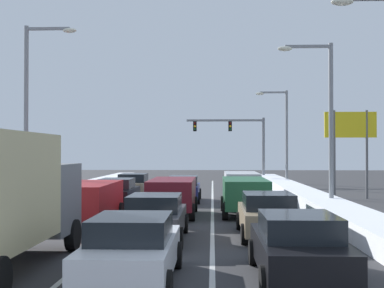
{
  "coord_description": "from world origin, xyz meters",
  "views": [
    {
      "loc": [
        1.71,
        -4.86,
        2.91
      ],
      "look_at": [
        0.24,
        32.26,
        3.47
      ],
      "focal_mm": 48.61,
      "sensor_mm": 36.0,
      "label": 1
    }
  ],
  "objects_px": {
    "suv_red_left_lane_second": "(88,200)",
    "street_lamp_right_far": "(282,129)",
    "suv_maroon_center_lane_third": "(172,194)",
    "street_lamp_left_mid": "(33,101)",
    "sedan_tan_right_lane_second": "(268,215)",
    "suv_silver_right_lane_fourth": "(241,183)",
    "roadside_sign_right": "(350,134)",
    "suv_green_right_lane_third": "(245,193)",
    "traffic_light_gantry": "(239,135)",
    "sedan_navy_center_lane_fourth": "(183,188)",
    "sedan_charcoal_center_lane_second": "(155,217)",
    "sedan_black_left_lane_third": "(117,193)",
    "street_lamp_right_mid": "(323,111)",
    "sedan_white_center_lane_nearest": "(132,249)",
    "sedan_black_right_lane_nearest": "(298,246)",
    "sedan_tan_left_lane_fourth": "(134,185)"
  },
  "relations": [
    {
      "from": "sedan_tan_right_lane_second",
      "to": "street_lamp_right_mid",
      "type": "xyz_separation_m",
      "value": [
        3.45,
        7.35,
        4.12
      ]
    },
    {
      "from": "suv_silver_right_lane_fourth",
      "to": "suv_maroon_center_lane_third",
      "type": "distance_m",
      "value": 8.44
    },
    {
      "from": "sedan_navy_center_lane_fourth",
      "to": "suv_red_left_lane_second",
      "type": "bearing_deg",
      "value": -107.99
    },
    {
      "from": "traffic_light_gantry",
      "to": "roadside_sign_right",
      "type": "height_order",
      "value": "traffic_light_gantry"
    },
    {
      "from": "sedan_tan_right_lane_second",
      "to": "sedan_charcoal_center_lane_second",
      "type": "relative_size",
      "value": 1.0
    },
    {
      "from": "suv_green_right_lane_third",
      "to": "sedan_white_center_lane_nearest",
      "type": "relative_size",
      "value": 1.09
    },
    {
      "from": "sedan_white_center_lane_nearest",
      "to": "street_lamp_left_mid",
      "type": "height_order",
      "value": "street_lamp_left_mid"
    },
    {
      "from": "sedan_white_center_lane_nearest",
      "to": "traffic_light_gantry",
      "type": "bearing_deg",
      "value": 83.6
    },
    {
      "from": "suv_maroon_center_lane_third",
      "to": "street_lamp_left_mid",
      "type": "xyz_separation_m",
      "value": [
        -7.23,
        2.19,
        4.45
      ]
    },
    {
      "from": "roadside_sign_right",
      "to": "suv_green_right_lane_third",
      "type": "bearing_deg",
      "value": -129.37
    },
    {
      "from": "sedan_white_center_lane_nearest",
      "to": "suv_maroon_center_lane_third",
      "type": "bearing_deg",
      "value": 90.22
    },
    {
      "from": "sedan_navy_center_lane_fourth",
      "to": "street_lamp_right_far",
      "type": "distance_m",
      "value": 15.48
    },
    {
      "from": "traffic_light_gantry",
      "to": "street_lamp_right_mid",
      "type": "bearing_deg",
      "value": -83.61
    },
    {
      "from": "sedan_tan_right_lane_second",
      "to": "suv_silver_right_lane_fourth",
      "type": "relative_size",
      "value": 0.92
    },
    {
      "from": "traffic_light_gantry",
      "to": "street_lamp_left_mid",
      "type": "distance_m",
      "value": 27.02
    },
    {
      "from": "sedan_black_right_lane_nearest",
      "to": "suv_maroon_center_lane_third",
      "type": "distance_m",
      "value": 12.24
    },
    {
      "from": "suv_red_left_lane_second",
      "to": "sedan_charcoal_center_lane_second",
      "type": "bearing_deg",
      "value": -48.13
    },
    {
      "from": "sedan_white_center_lane_nearest",
      "to": "street_lamp_right_far",
      "type": "height_order",
      "value": "street_lamp_right_far"
    },
    {
      "from": "street_lamp_left_mid",
      "to": "sedan_charcoal_center_lane_second",
      "type": "bearing_deg",
      "value": -50.5
    },
    {
      "from": "sedan_white_center_lane_nearest",
      "to": "sedan_navy_center_lane_fourth",
      "type": "height_order",
      "value": "same"
    },
    {
      "from": "suv_green_right_lane_third",
      "to": "suv_red_left_lane_second",
      "type": "height_order",
      "value": "same"
    },
    {
      "from": "suv_red_left_lane_second",
      "to": "street_lamp_right_mid",
      "type": "xyz_separation_m",
      "value": [
        10.29,
        4.78,
        3.87
      ]
    },
    {
      "from": "suv_maroon_center_lane_third",
      "to": "sedan_charcoal_center_lane_second",
      "type": "bearing_deg",
      "value": -90.58
    },
    {
      "from": "suv_green_right_lane_third",
      "to": "sedan_tan_right_lane_second",
      "type": "bearing_deg",
      "value": -86.19
    },
    {
      "from": "sedan_black_right_lane_nearest",
      "to": "sedan_tan_right_lane_second",
      "type": "xyz_separation_m",
      "value": [
        -0.05,
        5.98,
        0.0
      ]
    },
    {
      "from": "sedan_black_right_lane_nearest",
      "to": "suv_maroon_center_lane_third",
      "type": "xyz_separation_m",
      "value": [
        -3.76,
        11.65,
        0.25
      ]
    },
    {
      "from": "street_lamp_right_mid",
      "to": "suv_silver_right_lane_fourth",
      "type": "bearing_deg",
      "value": 121.22
    },
    {
      "from": "suv_green_right_lane_third",
      "to": "suv_red_left_lane_second",
      "type": "distance_m",
      "value": 7.33
    },
    {
      "from": "sedan_tan_right_lane_second",
      "to": "suv_red_left_lane_second",
      "type": "xyz_separation_m",
      "value": [
        -6.83,
        2.57,
        0.25
      ]
    },
    {
      "from": "suv_green_right_lane_third",
      "to": "sedan_navy_center_lane_fourth",
      "type": "distance_m",
      "value": 7.19
    },
    {
      "from": "sedan_tan_right_lane_second",
      "to": "sedan_tan_left_lane_fourth",
      "type": "relative_size",
      "value": 1.0
    },
    {
      "from": "sedan_white_center_lane_nearest",
      "to": "sedan_charcoal_center_lane_second",
      "type": "relative_size",
      "value": 1.0
    },
    {
      "from": "sedan_black_left_lane_third",
      "to": "roadside_sign_right",
      "type": "bearing_deg",
      "value": 21.6
    },
    {
      "from": "suv_red_left_lane_second",
      "to": "traffic_light_gantry",
      "type": "height_order",
      "value": "traffic_light_gantry"
    },
    {
      "from": "suv_green_right_lane_third",
      "to": "sedan_white_center_lane_nearest",
      "type": "distance_m",
      "value": 12.96
    },
    {
      "from": "suv_red_left_lane_second",
      "to": "traffic_light_gantry",
      "type": "xyz_separation_m",
      "value": [
        7.5,
        29.66,
        3.48
      ]
    },
    {
      "from": "sedan_white_center_lane_nearest",
      "to": "street_lamp_right_mid",
      "type": "bearing_deg",
      "value": 62.71
    },
    {
      "from": "sedan_white_center_lane_nearest",
      "to": "sedan_navy_center_lane_fourth",
      "type": "bearing_deg",
      "value": 89.79
    },
    {
      "from": "sedan_black_left_lane_third",
      "to": "sedan_charcoal_center_lane_second",
      "type": "bearing_deg",
      "value": -72.82
    },
    {
      "from": "sedan_charcoal_center_lane_second",
      "to": "street_lamp_right_mid",
      "type": "relative_size",
      "value": 0.55
    },
    {
      "from": "sedan_black_left_lane_third",
      "to": "suv_green_right_lane_third",
      "type": "bearing_deg",
      "value": -26.46
    },
    {
      "from": "sedan_black_left_lane_third",
      "to": "sedan_tan_left_lane_fourth",
      "type": "bearing_deg",
      "value": 90.39
    },
    {
      "from": "suv_red_left_lane_second",
      "to": "sedan_black_left_lane_third",
      "type": "xyz_separation_m",
      "value": [
        -0.09,
        6.76,
        -0.25
      ]
    },
    {
      "from": "sedan_black_right_lane_nearest",
      "to": "sedan_tan_right_lane_second",
      "type": "bearing_deg",
      "value": 90.46
    },
    {
      "from": "sedan_black_right_lane_nearest",
      "to": "roadside_sign_right",
      "type": "height_order",
      "value": "roadside_sign_right"
    },
    {
      "from": "suv_red_left_lane_second",
      "to": "street_lamp_right_far",
      "type": "bearing_deg",
      "value": 64.89
    },
    {
      "from": "street_lamp_right_mid",
      "to": "sedan_charcoal_center_lane_second",
      "type": "bearing_deg",
      "value": -131.45
    },
    {
      "from": "sedan_black_right_lane_nearest",
      "to": "sedan_white_center_lane_nearest",
      "type": "height_order",
      "value": "same"
    },
    {
      "from": "traffic_light_gantry",
      "to": "sedan_tan_right_lane_second",
      "type": "bearing_deg",
      "value": -91.19
    },
    {
      "from": "sedan_white_center_lane_nearest",
      "to": "street_lamp_right_far",
      "type": "distance_m",
      "value": 33.04
    }
  ]
}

